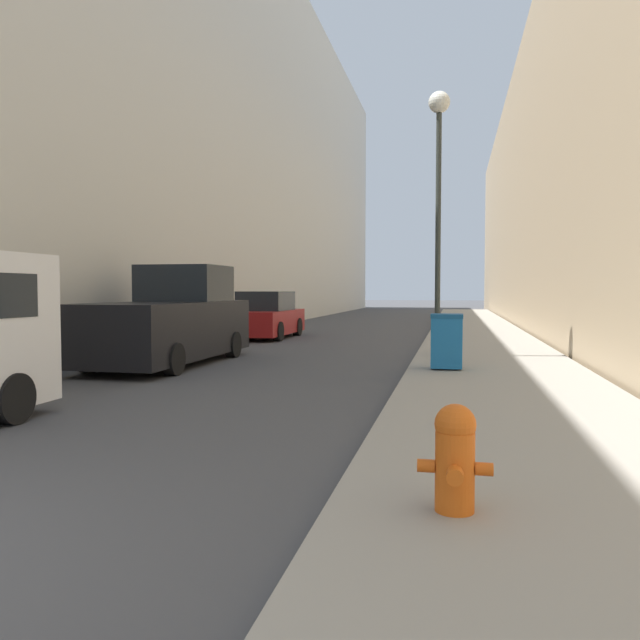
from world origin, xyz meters
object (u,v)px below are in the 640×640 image
object	(u,v)px
trash_bin	(447,341)
lamppost	(439,170)
pickup_truck	(171,322)
parked_sedan_near	(266,317)
fire_hydrant	(455,455)

from	to	relation	value
trash_bin	lamppost	size ratio (longest dim) A/B	0.18
pickup_truck	parked_sedan_near	size ratio (longest dim) A/B	1.27
parked_sedan_near	trash_bin	bearing A→B (deg)	-53.95
trash_bin	lamppost	world-z (taller)	lamppost
fire_hydrant	parked_sedan_near	world-z (taller)	parked_sedan_near
fire_hydrant	lamppost	world-z (taller)	lamppost
trash_bin	parked_sedan_near	xyz separation A→B (m)	(-6.25, 8.58, 0.04)
trash_bin	pickup_truck	distance (m)	6.19
trash_bin	parked_sedan_near	distance (m)	10.61
trash_bin	fire_hydrant	bearing A→B (deg)	-88.89
lamppost	pickup_truck	world-z (taller)	lamppost
fire_hydrant	lamppost	bearing A→B (deg)	92.21
trash_bin	lamppost	distance (m)	4.48
trash_bin	parked_sedan_near	size ratio (longest dim) A/B	0.25
pickup_truck	parked_sedan_near	xyz separation A→B (m)	(-0.12, 7.70, -0.21)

